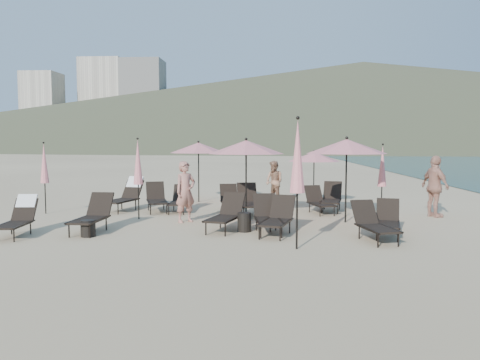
# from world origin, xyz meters

# --- Properties ---
(ground) EXTENTS (800.00, 800.00, 0.00)m
(ground) POSITION_xyz_m (0.00, 0.00, 0.00)
(ground) COLOR #D6BA8C
(ground) RESTS_ON ground
(volcanic_headland) EXTENTS (690.00, 690.00, 55.00)m
(volcanic_headland) POSITION_xyz_m (71.37, 302.62, 26.49)
(volcanic_headland) COLOR brown
(volcanic_headland) RESTS_ON ground
(hotel_skyline) EXTENTS (109.00, 82.00, 55.00)m
(hotel_skyline) POSITION_xyz_m (-93.62, 271.21, 24.18)
(hotel_skyline) COLOR beige
(hotel_skyline) RESTS_ON ground
(lounger_0) EXTENTS (0.72, 1.61, 0.97)m
(lounger_0) POSITION_xyz_m (-5.82, -0.52, 0.46)
(lounger_0) COLOR black
(lounger_0) RESTS_ON ground
(lounger_1) EXTENTS (0.69, 1.69, 0.96)m
(lounger_1) POSITION_xyz_m (-4.15, 0.06, 0.45)
(lounger_1) COLOR black
(lounger_1) RESTS_ON ground
(lounger_2) EXTENTS (1.01, 1.75, 0.94)m
(lounger_2) POSITION_xyz_m (-0.72, 0.50, 0.44)
(lounger_2) COLOR black
(lounger_2) RESTS_ON ground
(lounger_3) EXTENTS (1.02, 1.73, 0.94)m
(lounger_3) POSITION_xyz_m (0.63, 0.02, 0.44)
(lounger_3) COLOR black
(lounger_3) RESTS_ON ground
(lounger_4) EXTENTS (0.83, 1.70, 0.94)m
(lounger_4) POSITION_xyz_m (0.37, 0.31, 0.44)
(lounger_4) COLOR black
(lounger_4) RESTS_ON ground
(lounger_5) EXTENTS (0.91, 1.60, 0.87)m
(lounger_5) POSITION_xyz_m (3.36, 0.06, 0.40)
(lounger_5) COLOR black
(lounger_5) RESTS_ON ground
(lounger_6) EXTENTS (1.08, 1.91, 1.12)m
(lounger_6) POSITION_xyz_m (-4.50, 3.97, 0.54)
(lounger_6) COLOR black
(lounger_6) RESTS_ON ground
(lounger_7) EXTENTS (1.12, 1.77, 0.95)m
(lounger_7) POSITION_xyz_m (-3.40, 3.82, 0.45)
(lounger_7) COLOR black
(lounger_7) RESTS_ON ground
(lounger_8) EXTENTS (0.63, 1.54, 0.88)m
(lounger_8) POSITION_xyz_m (-2.60, 3.74, 0.41)
(lounger_8) COLOR black
(lounger_8) RESTS_ON ground
(lounger_9) EXTENTS (0.89, 1.65, 0.90)m
(lounger_9) POSITION_xyz_m (-0.89, 3.73, 0.42)
(lounger_9) COLOR black
(lounger_9) RESTS_ON ground
(lounger_10) EXTENTS (0.94, 1.75, 0.95)m
(lounger_10) POSITION_xyz_m (2.52, 4.36, 0.45)
(lounger_10) COLOR black
(lounger_10) RESTS_ON ground
(lounger_11) EXTENTS (0.96, 1.61, 0.87)m
(lounger_11) POSITION_xyz_m (2.03, 3.74, 0.41)
(lounger_11) COLOR black
(lounger_11) RESTS_ON ground
(lounger_12) EXTENTS (0.95, 1.65, 0.89)m
(lounger_12) POSITION_xyz_m (2.88, -0.56, 0.42)
(lounger_12) COLOR black
(lounger_12) RESTS_ON ground
(lounger_13) EXTENTS (0.94, 1.80, 0.98)m
(lounger_13) POSITION_xyz_m (-0.24, 3.23, 0.46)
(lounger_13) COLOR black
(lounger_13) RESTS_ON ground
(umbrella_open_0) EXTENTS (2.29, 2.29, 2.46)m
(umbrella_open_0) POSITION_xyz_m (-0.29, 2.40, 2.18)
(umbrella_open_0) COLOR black
(umbrella_open_0) RESTS_ON ground
(umbrella_open_1) EXTENTS (2.31, 2.31, 2.49)m
(umbrella_open_1) POSITION_xyz_m (2.63, 1.98, 2.20)
(umbrella_open_1) COLOR black
(umbrella_open_1) RESTS_ON ground
(umbrella_open_2) EXTENTS (2.23, 2.23, 2.40)m
(umbrella_open_2) POSITION_xyz_m (-2.36, 6.41, 2.12)
(umbrella_open_2) COLOR black
(umbrella_open_2) RESTS_ON ground
(umbrella_open_3) EXTENTS (1.89, 1.89, 2.04)m
(umbrella_open_3) POSITION_xyz_m (2.03, 5.59, 1.80)
(umbrella_open_3) COLOR black
(umbrella_open_3) RESTS_ON ground
(umbrella_closed_0) EXTENTS (0.34, 0.34, 2.87)m
(umbrella_closed_0) POSITION_xyz_m (1.02, -1.58, 2.00)
(umbrella_closed_0) COLOR black
(umbrella_closed_0) RESTS_ON ground
(umbrella_closed_1) EXTENTS (0.27, 0.27, 2.29)m
(umbrella_closed_1) POSITION_xyz_m (3.84, 2.79, 1.60)
(umbrella_closed_1) COLOR black
(umbrella_closed_1) RESTS_ON ground
(umbrella_closed_2) EXTENTS (0.27, 0.27, 2.35)m
(umbrella_closed_2) POSITION_xyz_m (-6.88, 3.04, 1.63)
(umbrella_closed_2) COLOR black
(umbrella_closed_2) RESTS_ON ground
(umbrella_closed_3) EXTENTS (0.29, 0.29, 2.47)m
(umbrella_closed_3) POSITION_xyz_m (-3.54, 2.16, 1.72)
(umbrella_closed_3) COLOR black
(umbrella_closed_3) RESTS_ON ground
(side_table_0) EXTENTS (0.36, 0.36, 0.41)m
(side_table_0) POSITION_xyz_m (-4.03, -0.56, 0.20)
(side_table_0) COLOR black
(side_table_0) RESTS_ON ground
(side_table_1) EXTENTS (0.36, 0.36, 0.49)m
(side_table_1) POSITION_xyz_m (-0.23, 0.36, 0.25)
(side_table_1) COLOR black
(side_table_1) RESTS_ON ground
(beachgoer_a) EXTENTS (0.76, 0.75, 1.78)m
(beachgoer_a) POSITION_xyz_m (-2.02, 1.71, 0.89)
(beachgoer_a) COLOR #AC6D5D
(beachgoer_a) RESTS_ON ground
(beachgoer_b) EXTENTS (0.98, 0.99, 1.61)m
(beachgoer_b) POSITION_xyz_m (0.59, 6.58, 0.81)
(beachgoer_b) COLOR #A17153
(beachgoer_b) RESTS_ON ground
(beachgoer_c) EXTENTS (0.84, 1.22, 1.92)m
(beachgoer_c) POSITION_xyz_m (5.55, 3.15, 0.96)
(beachgoer_c) COLOR tan
(beachgoer_c) RESTS_ON ground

